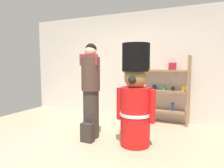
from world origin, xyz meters
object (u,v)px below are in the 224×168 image
Objects in this scene: merchandise_shelf at (159,89)px; teddy_bear_guard at (135,98)px; person_shopper at (91,89)px; shopping_bag at (87,132)px.

merchandise_shelf is 0.91× the size of teddy_bear_guard.
teddy_bear_guard is at bearing -1.14° from person_shopper.
person_shopper is 3.80× the size of shopping_bag.
teddy_bear_guard reaches higher than merchandise_shelf.
merchandise_shelf is 3.40× the size of shopping_bag.
shopping_bag is (-0.79, -0.21, -0.62)m from teddy_bear_guard.
merchandise_shelf reaches higher than shopping_bag.
teddy_bear_guard is (-0.06, -1.54, 0.02)m from merchandise_shelf.
shopping_bag is (0.06, -0.23, -0.72)m from person_shopper.
merchandise_shelf is at bearing 87.87° from teddy_bear_guard.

